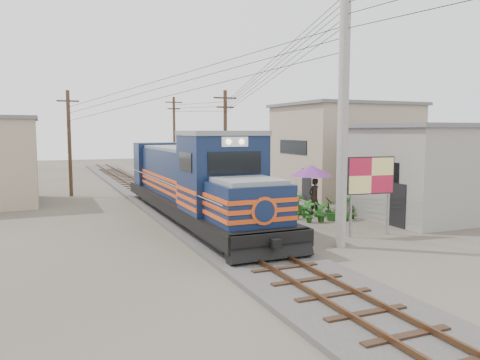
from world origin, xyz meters
name	(u,v)px	position (x,y,z in m)	size (l,w,h in m)	color
ground	(250,253)	(0.00, 0.00, 0.00)	(120.00, 120.00, 0.00)	#473F35
ballast	(176,208)	(0.00, 10.00, 0.08)	(3.60, 70.00, 0.16)	#595651
track	(176,205)	(0.00, 10.00, 0.26)	(1.15, 70.00, 0.12)	#51331E
locomotive	(193,183)	(0.00, 6.71, 1.82)	(3.13, 17.05, 4.22)	black
utility_pole_main	(343,113)	(3.50, -0.50, 5.00)	(0.40, 0.40, 10.00)	#9E9B93
wooden_pole_mid	(225,141)	(4.50, 14.00, 3.68)	(1.60, 0.24, 7.00)	#4C3826
wooden_pole_far	(174,135)	(4.80, 28.00, 3.93)	(1.60, 0.24, 7.50)	#4C3826
wooden_pole_left	(69,141)	(-5.00, 18.00, 3.68)	(1.60, 0.24, 7.00)	#4C3826
power_lines	(179,67)	(-0.14, 8.49, 7.56)	(9.65, 19.00, 3.30)	black
shophouse_front	(433,170)	(11.50, 3.00, 2.36)	(7.35, 6.30, 4.70)	gray
shophouse_mid	(344,149)	(12.50, 12.00, 3.11)	(8.40, 7.35, 6.20)	tan
shophouse_back	(261,157)	(11.00, 22.00, 2.11)	(6.30, 6.30, 4.20)	gray
billboard	(371,178)	(5.70, 0.59, 2.43)	(2.14, 0.38, 3.30)	#99999E
market_umbrella	(311,171)	(6.36, 6.25, 2.26)	(2.66, 2.66, 2.56)	black
vendor	(314,197)	(6.25, 5.78, 0.95)	(0.69, 0.45, 1.90)	black
plant_nursery	(317,209)	(5.88, 4.88, 0.46)	(3.21, 3.12, 1.09)	#1E5518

